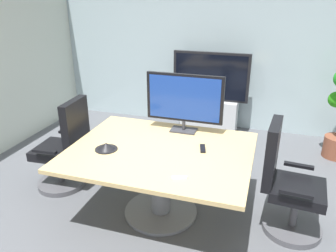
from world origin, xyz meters
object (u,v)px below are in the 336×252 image
Objects in this scene: conference_table at (160,165)px; office_chair_right at (287,188)px; conference_phone at (106,147)px; office_chair_left at (65,152)px; tv_monitor at (184,100)px; wall_display_unit at (209,106)px; remote_control at (203,148)px.

conference_table is 1.62× the size of office_chair_right.
office_chair_left is at bearing 156.56° from conference_phone.
tv_monitor is 1.91m from wall_display_unit.
remote_control is at bearing 95.04° from office_chair_right.
conference_table is 1.23m from office_chair_right.
office_chair_right is at bearing -61.98° from wall_display_unit.
office_chair_right is 1.77m from conference_phone.
office_chair_left reaches higher than conference_phone.
conference_table is 8.02× the size of conference_phone.
office_chair_right is 4.95× the size of conference_phone.
conference_table is at bearing -176.20° from remote_control.
tv_monitor is at bearing 75.54° from office_chair_right.
wall_display_unit reaches higher than office_chair_left.
conference_table is 1.35× the size of wall_display_unit.
office_chair_right is at bearing 9.62° from conference_phone.
wall_display_unit is at bearing 77.50° from conference_phone.
remote_control reaches higher than conference_table.
office_chair_right reaches higher than remote_control.
conference_table is at bearing 79.86° from office_chair_left.
conference_phone reaches higher than conference_table.
remote_control is at bearing 17.87° from conference_phone.
office_chair_right is at bearing 86.47° from office_chair_left.
wall_display_unit is at bearing 146.75° from office_chair_left.
wall_display_unit reaches higher than conference_phone.
office_chair_left is 1.30× the size of tv_monitor.
remote_control is (0.39, 0.13, 0.19)m from conference_table.
wall_display_unit reaches higher than remote_control.
conference_table is at bearing -100.42° from tv_monitor.
tv_monitor reaches higher than remote_control.
office_chair_left is at bearing -120.13° from wall_display_unit.
office_chair_right is 0.87m from remote_control.
tv_monitor is at bearing 48.79° from conference_phone.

